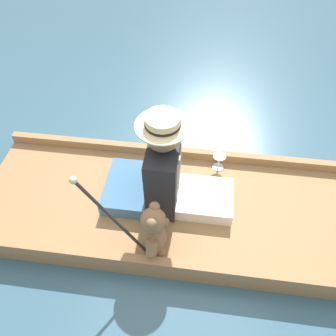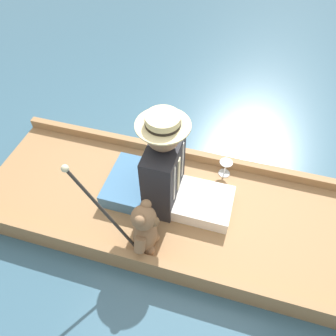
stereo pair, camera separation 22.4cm
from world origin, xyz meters
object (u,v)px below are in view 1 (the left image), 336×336
seated_person (172,173)px  wine_glass (219,159)px  teddy_bear (155,232)px  walking_cane (109,215)px

seated_person → wine_glass: (-0.38, 0.34, -0.22)m
seated_person → teddy_bear: (0.41, -0.06, -0.12)m
teddy_bear → wine_glass: 0.89m
teddy_bear → wine_glass: (-0.79, 0.41, -0.11)m
walking_cane → teddy_bear: bearing=105.1°
seated_person → walking_cane: size_ratio=1.05×
teddy_bear → walking_cane: (0.07, -0.25, 0.25)m
wine_glass → walking_cane: bearing=-37.3°
teddy_bear → wine_glass: size_ratio=3.25×
seated_person → walking_cane: (0.48, -0.31, 0.13)m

